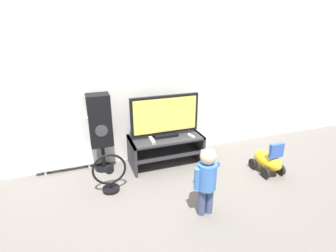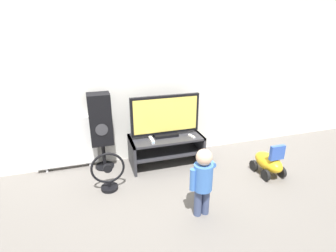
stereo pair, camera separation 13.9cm
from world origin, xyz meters
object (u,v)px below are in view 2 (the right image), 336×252
(television, at_px, (165,116))
(remote_primary, at_px, (192,136))
(radiator, at_px, (65,143))
(child, at_px, (203,177))
(floor_fan, at_px, (108,173))
(speaker_tower, at_px, (101,121))
(ride_on_toy, at_px, (269,162))
(game_console, at_px, (152,140))

(television, relative_size, remote_primary, 7.31)
(radiator, bearing_deg, remote_primary, -13.11)
(child, xyz_separation_m, radiator, (-1.40, 1.44, -0.05))
(child, relative_size, floor_fan, 1.54)
(speaker_tower, height_order, ride_on_toy, speaker_tower)
(radiator, bearing_deg, ride_on_toy, -20.55)
(child, bearing_deg, game_console, 104.54)
(game_console, height_order, ride_on_toy, ride_on_toy)
(television, bearing_deg, child, -88.24)
(floor_fan, bearing_deg, speaker_tower, 90.86)
(game_console, distance_m, remote_primary, 0.58)
(game_console, xyz_separation_m, speaker_tower, (-0.64, 0.28, 0.25))
(game_console, relative_size, floor_fan, 0.38)
(game_console, bearing_deg, speaker_tower, 156.53)
(television, bearing_deg, ride_on_toy, -30.74)
(speaker_tower, bearing_deg, remote_primary, -13.68)
(speaker_tower, bearing_deg, ride_on_toy, -22.49)
(speaker_tower, bearing_deg, child, -55.73)
(television, height_order, remote_primary, television)
(ride_on_toy, height_order, radiator, radiator)
(remote_primary, bearing_deg, television, 155.18)
(remote_primary, bearing_deg, child, -106.24)
(television, xyz_separation_m, floor_fan, (-0.87, -0.45, -0.50))
(child, height_order, floor_fan, child)
(radiator, bearing_deg, television, -9.96)
(game_console, relative_size, remote_primary, 1.43)
(speaker_tower, xyz_separation_m, ride_on_toy, (2.11, -0.88, -0.52))
(game_console, xyz_separation_m, remote_primary, (0.58, -0.02, -0.01))
(television, distance_m, game_console, 0.39)
(game_console, relative_size, ride_on_toy, 0.40)
(remote_primary, relative_size, speaker_tower, 0.12)
(game_console, relative_size, child, 0.25)
(remote_primary, bearing_deg, game_console, 178.07)
(remote_primary, bearing_deg, speaker_tower, 166.32)
(radiator, bearing_deg, game_console, -18.52)
(child, height_order, speaker_tower, speaker_tower)
(remote_primary, bearing_deg, ride_on_toy, -32.81)
(child, relative_size, speaker_tower, 0.71)
(television, height_order, radiator, television)
(floor_fan, bearing_deg, child, -39.88)
(remote_primary, distance_m, floor_fan, 1.26)
(television, distance_m, child, 1.23)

